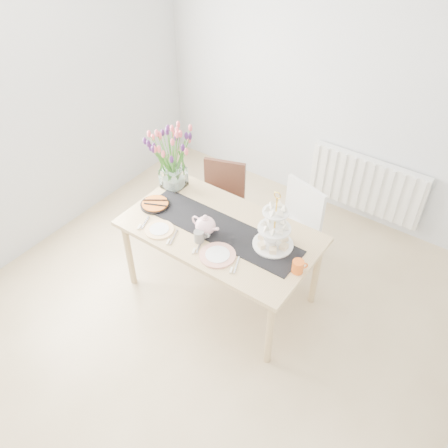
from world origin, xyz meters
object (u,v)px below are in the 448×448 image
Objects in this scene: dining_table at (220,236)px; chair_brown at (222,197)px; mug_grey at (199,236)px; tulip_vase at (171,150)px; cake_stand at (274,233)px; mug_white at (206,231)px; plate_right at (218,255)px; radiator at (366,184)px; cream_jug at (270,243)px; plate_left at (159,230)px; mug_orange at (298,267)px; tart_tin at (155,204)px; chair_white at (294,222)px; teapot at (205,226)px.

dining_table is 0.81m from chair_brown.
chair_brown is 0.99m from mug_grey.
tulip_vase is 1.17m from cake_stand.
cake_stand is at bearing -7.81° from tulip_vase.
plate_right is (0.21, -0.13, -0.04)m from mug_white.
plate_right reaches higher than radiator.
cream_jug is 0.56m from mug_grey.
mug_grey reaches higher than mug_white.
cream_jug is 1.01× the size of mug_grey.
cake_stand is 0.47m from plate_right.
chair_brown is 0.98m from plate_left.
tulip_vase is 6.59× the size of mug_orange.
tulip_vase is 1.05m from plate_right.
mug_orange is (0.13, -1.75, 0.35)m from radiator.
cake_stand is 0.33m from mug_orange.
cream_jug is 0.95× the size of mug_orange.
radiator is 4.72× the size of tart_tin.
chair_brown is at bearing 150.63° from mug_white.
tart_tin is (0.05, -0.32, -0.36)m from tulip_vase.
mug_white is (-0.05, -0.13, 0.12)m from dining_table.
chair_white is 1.28m from tulip_vase.
teapot reaches higher than tart_tin.
mug_orange is at bearing -49.53° from chair_brown.
mug_orange is (0.74, -0.05, 0.13)m from dining_table.
chair_brown is (-0.45, 0.64, -0.19)m from dining_table.
plate_left is (-1.01, -1.99, 0.31)m from radiator.
cream_jug is 0.42m from plate_right.
cake_stand is at bearing 8.33° from tart_tin.
plate_left is (-0.33, -0.19, -0.08)m from teapot.
dining_table is at bearing 121.77° from plate_right.
tulip_vase is (-0.69, 0.24, 0.46)m from dining_table.
chair_white reaches higher than plate_left.
tulip_vase is 1.49m from mug_orange.
tulip_vase reaches higher than mug_grey.
dining_table is 17.68× the size of mug_white.
mug_white is at bearing 25.77° from plate_left.
mug_white reaches higher than chair_brown.
tart_tin is at bearing 125.25° from mug_grey.
teapot reaches higher than cream_jug.
tart_tin is at bearing 136.48° from mug_orange.
cake_stand is at bearing 10.67° from dining_table.
chair_brown is 1.12m from cream_jug.
mug_white is 0.39m from plate_left.
chair_white is 1.25m from plate_left.
radiator is 1.75× the size of tulip_vase.
mug_orange is at bearing 39.04° from mug_white.
mug_white is 0.25m from plate_right.
chair_brown is at bearing 124.92° from dining_table.
chair_white is 1.00m from plate_right.
radiator is at bearing 89.79° from chair_white.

